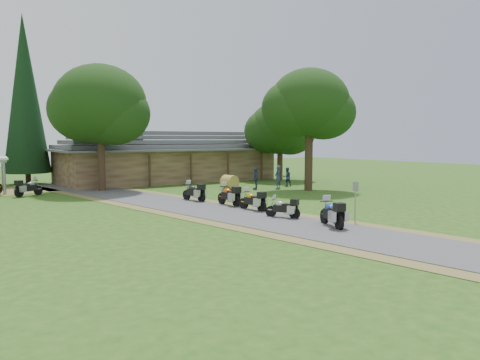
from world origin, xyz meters
TOP-DOWN VIEW (x-y plane):
  - ground at (0.00, 0.00)m, footprint 120.00×120.00m
  - driveway at (-0.50, 4.00)m, footprint 51.95×51.95m
  - lodge at (6.00, 24.00)m, footprint 21.40×9.40m
  - motorcycle_row_a at (1.32, -2.19)m, footprint 1.36×2.14m
  - motorcycle_row_b at (1.06, 1.00)m, footprint 1.23×1.76m
  - motorcycle_row_c at (1.33, 3.96)m, footprint 0.83×1.92m
  - motorcycle_row_d at (1.33, 6.39)m, footprint 0.67×2.04m
  - motorcycle_row_e at (0.61, 9.48)m, footprint 0.97×2.01m
  - motorcycle_carport_b at (-7.74, 18.60)m, footprint 2.05×1.43m
  - person_a at (10.09, 12.25)m, footprint 0.77×0.69m
  - person_b at (12.02, 13.34)m, footprint 0.62×0.50m
  - person_c at (8.26, 12.86)m, footprint 0.66×0.72m
  - hay_bale at (6.54, 14.09)m, footprint 1.35×1.27m
  - sign_post at (3.11, -2.04)m, footprint 0.37×0.06m
  - oak_lodge_left at (-2.34, 18.85)m, footprint 7.16×7.16m
  - oak_lodge_right at (15.27, 18.18)m, footprint 6.12×6.12m
  - oak_driveway at (11.26, 9.86)m, footprint 6.28×6.28m
  - cedar_near at (-5.98, 28.01)m, footprint 3.98×3.98m

SIDE VIEW (x-z plane):
  - ground at x=0.00m, z-range 0.00..0.00m
  - driveway at x=-0.50m, z-range 0.00..0.00m
  - motorcycle_row_b at x=1.06m, z-range 0.00..1.16m
  - hay_bale at x=6.54m, z-range 0.00..1.17m
  - motorcycle_row_c at x=1.33m, z-range 0.00..1.27m
  - motorcycle_row_e at x=0.61m, z-range 0.00..1.32m
  - motorcycle_carport_b at x=-7.74m, z-range 0.00..1.35m
  - motorcycle_row_a at x=1.32m, z-range 0.00..1.39m
  - motorcycle_row_d at x=1.33m, z-range 0.00..1.40m
  - person_b at x=12.02m, z-range 0.00..1.92m
  - sign_post at x=3.11m, z-range 0.00..2.03m
  - person_c at x=8.26m, z-range 0.00..2.06m
  - person_a at x=10.09m, z-range 0.00..2.24m
  - lodge at x=6.00m, z-range 0.00..4.90m
  - oak_lodge_right at x=15.27m, z-range 0.00..8.37m
  - oak_lodge_left at x=-2.34m, z-range 0.00..10.98m
  - oak_driveway at x=11.26m, z-range 0.00..11.20m
  - cedar_near at x=-5.98m, z-range 0.00..15.13m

